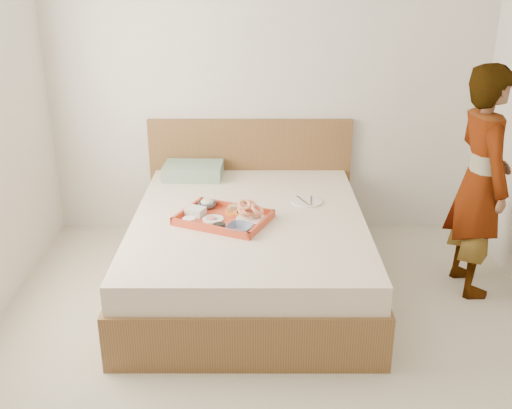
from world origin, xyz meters
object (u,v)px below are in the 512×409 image
at_px(dinner_plate, 307,202).
at_px(person, 480,182).
at_px(bed, 249,250).
at_px(tray, 223,218).

distance_m(dinner_plate, person, 1.17).
relative_size(bed, dinner_plate, 9.10).
height_order(bed, tray, tray).
height_order(tray, person, person).
bearing_deg(dinner_plate, person, -12.72).
relative_size(dinner_plate, person, 0.14).
bearing_deg(person, dinner_plate, 72.89).
height_order(bed, person, person).
xyz_separation_m(bed, person, (1.53, -0.02, 0.51)).
distance_m(bed, dinner_plate, 0.55).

